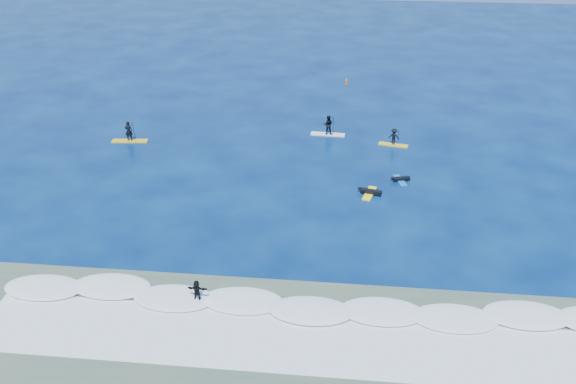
# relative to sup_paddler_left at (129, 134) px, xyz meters

# --- Properties ---
(ground) EXTENTS (160.00, 160.00, 0.00)m
(ground) POSITION_rel_sup_paddler_left_xyz_m (17.17, -12.33, -0.71)
(ground) COLOR #031541
(ground) RESTS_ON ground
(shallow_water) EXTENTS (90.00, 13.00, 0.01)m
(shallow_water) POSITION_rel_sup_paddler_left_xyz_m (17.17, -26.33, -0.70)
(shallow_water) COLOR #3E5446
(shallow_water) RESTS_ON ground
(breaking_wave) EXTENTS (40.00, 6.00, 0.30)m
(breaking_wave) POSITION_rel_sup_paddler_left_xyz_m (17.17, -22.33, -0.71)
(breaking_wave) COLOR white
(breaking_wave) RESTS_ON ground
(whitewater) EXTENTS (34.00, 5.00, 0.02)m
(whitewater) POSITION_rel_sup_paddler_left_xyz_m (17.17, -25.33, -0.71)
(whitewater) COLOR silver
(whitewater) RESTS_ON ground
(sup_paddler_left) EXTENTS (3.28, 1.12, 2.26)m
(sup_paddler_left) POSITION_rel_sup_paddler_left_xyz_m (0.00, 0.00, 0.00)
(sup_paddler_left) COLOR gold
(sup_paddler_left) RESTS_ON ground
(sup_paddler_center) EXTENTS (3.18, 0.95, 2.21)m
(sup_paddler_center) POSITION_rel_sup_paddler_left_xyz_m (17.77, 3.49, 0.12)
(sup_paddler_center) COLOR white
(sup_paddler_center) RESTS_ON ground
(sup_paddler_right) EXTENTS (2.69, 1.19, 1.84)m
(sup_paddler_right) POSITION_rel_sup_paddler_left_xyz_m (23.71, 1.66, 0.01)
(sup_paddler_right) COLOR yellow
(sup_paddler_right) RESTS_ON ground
(prone_paddler_near) EXTENTS (1.85, 2.42, 0.49)m
(prone_paddler_near) POSITION_rel_sup_paddler_left_xyz_m (21.57, -7.96, -0.54)
(prone_paddler_near) COLOR yellow
(prone_paddler_near) RESTS_ON ground
(prone_paddler_far) EXTENTS (1.57, 2.05, 0.42)m
(prone_paddler_far) POSITION_rel_sup_paddler_left_xyz_m (23.99, -5.46, -0.56)
(prone_paddler_far) COLOR #1768AE
(prone_paddler_far) RESTS_ON ground
(wave_surfer) EXTENTS (1.91, 0.62, 1.37)m
(wave_surfer) POSITION_rel_sup_paddler_left_xyz_m (11.59, -22.60, 0.08)
(wave_surfer) COLOR white
(wave_surfer) RESTS_ON breaking_wave
(marker_buoy) EXTENTS (0.30, 0.30, 0.72)m
(marker_buoy) POSITION_rel_sup_paddler_left_xyz_m (19.08, 18.71, -0.39)
(marker_buoy) COLOR #F85016
(marker_buoy) RESTS_ON ground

